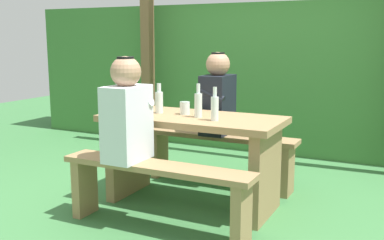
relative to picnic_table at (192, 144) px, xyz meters
name	(u,v)px	position (x,y,z in m)	size (l,w,h in m)	color
ground_plane	(192,204)	(0.00, 0.00, -0.49)	(12.00, 12.00, 0.00)	#3D7841
hedge_backdrop	(275,77)	(0.00, 2.23, 0.36)	(6.40, 0.80, 1.69)	#3C7536
pergola_post_left	(148,64)	(-1.38, 1.59, 0.51)	(0.12, 0.12, 2.00)	brown
picnic_table	(192,144)	(0.00, 0.00, 0.00)	(1.40, 0.64, 0.71)	#9E7A51
bench_near	(156,183)	(0.00, -0.55, -0.15)	(1.40, 0.24, 0.47)	#9E7A51
bench_far	(219,149)	(0.00, 0.55, -0.15)	(1.40, 0.24, 0.47)	#9E7A51
person_white_shirt	(127,113)	(-0.23, -0.55, 0.31)	(0.25, 0.35, 0.72)	silver
person_black_coat	(218,97)	(-0.02, 0.55, 0.31)	(0.25, 0.35, 0.72)	black
drinking_glass	(185,108)	(-0.08, 0.04, 0.28)	(0.08, 0.08, 0.10)	silver
bottle_left	(198,104)	(0.07, -0.03, 0.33)	(0.06, 0.06, 0.26)	silver
bottle_right	(159,101)	(-0.29, 0.00, 0.32)	(0.06, 0.06, 0.24)	silver
bottle_center	(215,107)	(0.24, -0.11, 0.32)	(0.06, 0.06, 0.25)	silver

